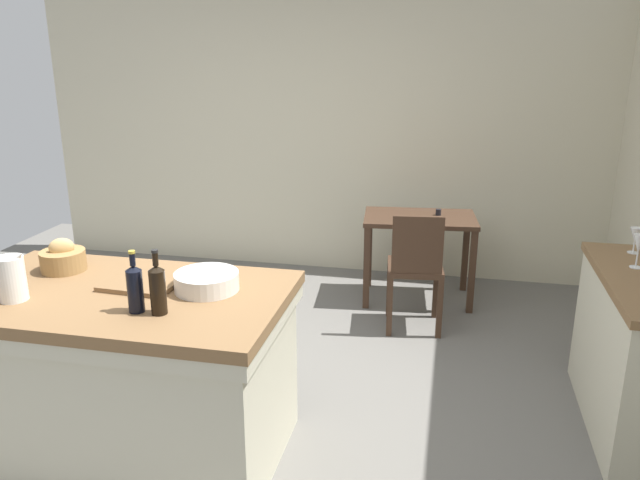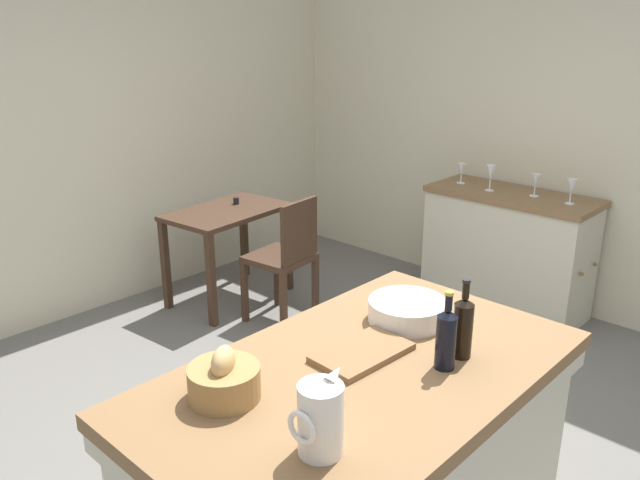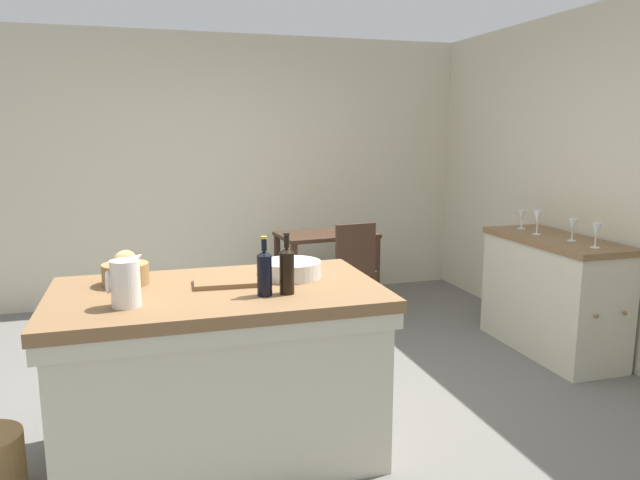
{
  "view_description": "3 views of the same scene",
  "coord_description": "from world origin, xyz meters",
  "px_view_note": "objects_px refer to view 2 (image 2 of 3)",
  "views": [
    {
      "loc": [
        1.19,
        -3.0,
        2.04
      ],
      "look_at": [
        0.43,
        0.51,
        0.92
      ],
      "focal_mm": 34.85,
      "sensor_mm": 36.0,
      "label": 1
    },
    {
      "loc": [
        -1.88,
        -1.68,
        2.04
      ],
      "look_at": [
        0.25,
        0.33,
        1.04
      ],
      "focal_mm": 35.53,
      "sensor_mm": 36.0,
      "label": 2
    },
    {
      "loc": [
        -0.69,
        -3.37,
        1.68
      ],
      "look_at": [
        0.4,
        0.31,
        0.97
      ],
      "focal_mm": 33.28,
      "sensor_mm": 36.0,
      "label": 3
    }
  ],
  "objects_px": {
    "wine_glass_far_left": "(572,187)",
    "wine_glass_left": "(536,181)",
    "wooden_chair": "(286,256)",
    "cutting_board": "(362,353)",
    "side_cabinet": "(507,251)",
    "wine_bottle_amber": "(446,337)",
    "wash_bowl": "(407,311)",
    "wine_glass_right": "(462,170)",
    "writing_desk": "(228,224)",
    "wine_bottle_dark": "(463,326)",
    "bread_basket": "(224,380)",
    "wine_glass_middle": "(491,173)",
    "pitcher": "(320,419)",
    "island_table": "(361,467)"
  },
  "relations": [
    {
      "from": "wooden_chair",
      "to": "cutting_board",
      "type": "xyz_separation_m",
      "value": [
        -1.26,
        -1.72,
        0.41
      ]
    },
    {
      "from": "bread_basket",
      "to": "wine_bottle_dark",
      "type": "relative_size",
      "value": 0.78
    },
    {
      "from": "writing_desk",
      "to": "wine_glass_far_left",
      "type": "relative_size",
      "value": 5.5
    },
    {
      "from": "cutting_board",
      "to": "wine_bottle_dark",
      "type": "relative_size",
      "value": 1.2
    },
    {
      "from": "island_table",
      "to": "writing_desk",
      "type": "height_order",
      "value": "island_table"
    },
    {
      "from": "wooden_chair",
      "to": "wine_bottle_dark",
      "type": "relative_size",
      "value": 3.06
    },
    {
      "from": "wooden_chair",
      "to": "wine_glass_far_left",
      "type": "height_order",
      "value": "wine_glass_far_left"
    },
    {
      "from": "wash_bowl",
      "to": "wine_glass_middle",
      "type": "relative_size",
      "value": 1.68
    },
    {
      "from": "writing_desk",
      "to": "bread_basket",
      "type": "bearing_deg",
      "value": -128.81
    },
    {
      "from": "side_cabinet",
      "to": "wine_bottle_amber",
      "type": "bearing_deg",
      "value": -158.07
    },
    {
      "from": "wine_glass_far_left",
      "to": "wine_glass_left",
      "type": "distance_m",
      "value": 0.26
    },
    {
      "from": "wine_glass_middle",
      "to": "wine_glass_right",
      "type": "height_order",
      "value": "wine_glass_middle"
    },
    {
      "from": "wine_bottle_amber",
      "to": "wooden_chair",
      "type": "bearing_deg",
      "value": 60.3
    },
    {
      "from": "bread_basket",
      "to": "wine_glass_far_left",
      "type": "distance_m",
      "value": 3.05
    },
    {
      "from": "writing_desk",
      "to": "cutting_board",
      "type": "height_order",
      "value": "cutting_board"
    },
    {
      "from": "wine_glass_right",
      "to": "wine_bottle_dark",
      "type": "bearing_deg",
      "value": -148.74
    },
    {
      "from": "writing_desk",
      "to": "wash_bowl",
      "type": "bearing_deg",
      "value": -111.61
    },
    {
      "from": "wooden_chair",
      "to": "wine_bottle_amber",
      "type": "xyz_separation_m",
      "value": [
        -1.13,
        -1.98,
        0.51
      ]
    },
    {
      "from": "wash_bowl",
      "to": "wine_glass_right",
      "type": "distance_m",
      "value": 2.46
    },
    {
      "from": "writing_desk",
      "to": "wine_bottle_dark",
      "type": "bearing_deg",
      "value": -111.18
    },
    {
      "from": "wash_bowl",
      "to": "wine_glass_middle",
      "type": "distance_m",
      "value": 2.3
    },
    {
      "from": "wine_glass_middle",
      "to": "wine_glass_right",
      "type": "xyz_separation_m",
      "value": [
        0.05,
        0.27,
        -0.02
      ]
    },
    {
      "from": "pitcher",
      "to": "cutting_board",
      "type": "xyz_separation_m",
      "value": [
        0.5,
        0.26,
        -0.1
      ]
    },
    {
      "from": "wine_bottle_amber",
      "to": "wine_glass_middle",
      "type": "relative_size",
      "value": 1.54
    },
    {
      "from": "pitcher",
      "to": "wine_bottle_dark",
      "type": "xyz_separation_m",
      "value": [
        0.74,
        -0.0,
        0.01
      ]
    },
    {
      "from": "cutting_board",
      "to": "pitcher",
      "type": "bearing_deg",
      "value": -152.5
    },
    {
      "from": "cutting_board",
      "to": "wine_bottle_dark",
      "type": "height_order",
      "value": "wine_bottle_dark"
    },
    {
      "from": "wine_bottle_dark",
      "to": "cutting_board",
      "type": "bearing_deg",
      "value": 132.9
    },
    {
      "from": "wine_bottle_amber",
      "to": "island_table",
      "type": "bearing_deg",
      "value": 135.19
    },
    {
      "from": "side_cabinet",
      "to": "wine_bottle_amber",
      "type": "height_order",
      "value": "wine_bottle_amber"
    },
    {
      "from": "cutting_board",
      "to": "wine_glass_right",
      "type": "height_order",
      "value": "wine_glass_right"
    },
    {
      "from": "cutting_board",
      "to": "wine_bottle_dark",
      "type": "distance_m",
      "value": 0.37
    },
    {
      "from": "side_cabinet",
      "to": "pitcher",
      "type": "distance_m",
      "value": 3.25
    },
    {
      "from": "writing_desk",
      "to": "wine_glass_left",
      "type": "bearing_deg",
      "value": -53.46
    },
    {
      "from": "bread_basket",
      "to": "wine_glass_far_left",
      "type": "xyz_separation_m",
      "value": [
        3.05,
        0.15,
        0.04
      ]
    },
    {
      "from": "bread_basket",
      "to": "cutting_board",
      "type": "relative_size",
      "value": 0.65
    },
    {
      "from": "cutting_board",
      "to": "wine_bottle_dark",
      "type": "xyz_separation_m",
      "value": [
        0.24,
        -0.26,
        0.11
      ]
    },
    {
      "from": "side_cabinet",
      "to": "bread_basket",
      "type": "xyz_separation_m",
      "value": [
        -3.06,
        -0.56,
        0.52
      ]
    },
    {
      "from": "wash_bowl",
      "to": "wine_glass_far_left",
      "type": "height_order",
      "value": "wine_glass_far_left"
    },
    {
      "from": "wash_bowl",
      "to": "wine_glass_far_left",
      "type": "relative_size",
      "value": 1.83
    },
    {
      "from": "wine_bottle_amber",
      "to": "wine_glass_left",
      "type": "xyz_separation_m",
      "value": [
        2.43,
        0.82,
        -0.02
      ]
    },
    {
      "from": "island_table",
      "to": "cutting_board",
      "type": "height_order",
      "value": "cutting_board"
    },
    {
      "from": "wooden_chair",
      "to": "wine_glass_middle",
      "type": "height_order",
      "value": "wine_glass_middle"
    },
    {
      "from": "writing_desk",
      "to": "wooden_chair",
      "type": "distance_m",
      "value": 0.63
    },
    {
      "from": "wine_bottle_dark",
      "to": "wine_glass_left",
      "type": "xyz_separation_m",
      "value": [
        2.32,
        0.82,
        -0.02
      ]
    },
    {
      "from": "wash_bowl",
      "to": "cutting_board",
      "type": "distance_m",
      "value": 0.35
    },
    {
      "from": "wash_bowl",
      "to": "side_cabinet",
      "type": "bearing_deg",
      "value": 16.72
    },
    {
      "from": "bread_basket",
      "to": "wine_glass_middle",
      "type": "relative_size",
      "value": 1.24
    },
    {
      "from": "wine_bottle_amber",
      "to": "wine_glass_middle",
      "type": "bearing_deg",
      "value": 25.57
    },
    {
      "from": "cutting_board",
      "to": "wine_glass_middle",
      "type": "relative_size",
      "value": 1.91
    }
  ]
}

